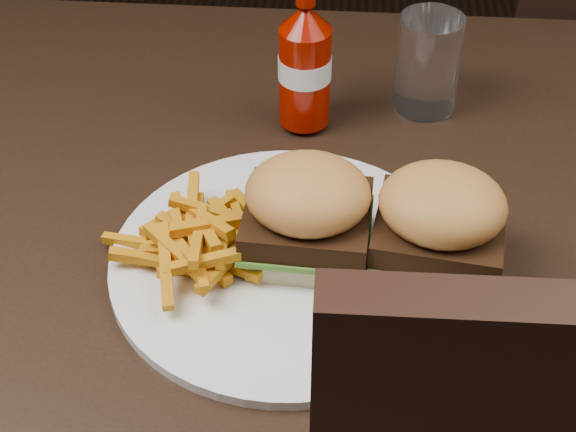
# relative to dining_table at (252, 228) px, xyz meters

# --- Properties ---
(dining_table) EXTENTS (1.20, 0.80, 0.04)m
(dining_table) POSITION_rel_dining_table_xyz_m (0.00, 0.00, 0.00)
(dining_table) COLOR black
(dining_table) RESTS_ON ground
(plate) EXTENTS (0.31, 0.31, 0.01)m
(plate) POSITION_rel_dining_table_xyz_m (0.04, -0.07, 0.03)
(plate) COLOR white
(plate) RESTS_ON dining_table
(sandwich_half_a) EXTENTS (0.10, 0.09, 0.02)m
(sandwich_half_a) POSITION_rel_dining_table_xyz_m (0.06, -0.06, 0.04)
(sandwich_half_a) COLOR beige
(sandwich_half_a) RESTS_ON plate
(sandwich_half_b) EXTENTS (0.11, 0.10, 0.02)m
(sandwich_half_b) POSITION_rel_dining_table_xyz_m (0.17, -0.07, 0.04)
(sandwich_half_b) COLOR beige
(sandwich_half_b) RESTS_ON plate
(fries_pile) EXTENTS (0.13, 0.13, 0.05)m
(fries_pile) POSITION_rel_dining_table_xyz_m (-0.03, -0.07, 0.05)
(fries_pile) COLOR #BF6800
(fries_pile) RESTS_ON plate
(ketchup_bottle) EXTENTS (0.07, 0.07, 0.11)m
(ketchup_bottle) POSITION_rel_dining_table_xyz_m (0.04, 0.15, 0.08)
(ketchup_bottle) COLOR #880C00
(ketchup_bottle) RESTS_ON dining_table
(tumbler) EXTENTS (0.07, 0.07, 0.11)m
(tumbler) POSITION_rel_dining_table_xyz_m (0.17, 0.19, 0.08)
(tumbler) COLOR white
(tumbler) RESTS_ON dining_table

